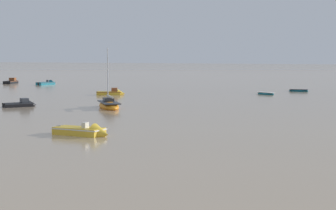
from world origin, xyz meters
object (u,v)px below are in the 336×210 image
object	(u,v)px
rowboat_moored_3	(266,94)
motorboat_moored_6	(86,133)
motorboat_moored_2	(23,105)
rowboat_moored_0	(299,91)
motorboat_moored_0	(12,82)
sailboat_moored_1	(109,105)
motorboat_moored_3	(48,84)
motorboat_moored_7	(113,93)

from	to	relation	value
rowboat_moored_3	motorboat_moored_6	size ratio (longest dim) A/B	0.72
motorboat_moored_2	rowboat_moored_0	bearing A→B (deg)	2.34
rowboat_moored_0	motorboat_moored_6	xyz separation A→B (m)	(-4.34, -60.72, 0.08)
motorboat_moored_0	rowboat_moored_3	size ratio (longest dim) A/B	1.49
rowboat_moored_0	rowboat_moored_3	xyz separation A→B (m)	(-3.38, -9.56, 0.00)
motorboat_moored_0	sailboat_moored_1	distance (m)	65.40
rowboat_moored_0	motorboat_moored_2	size ratio (longest dim) A/B	0.83
rowboat_moored_0	rowboat_moored_3	bearing A→B (deg)	-118.08
rowboat_moored_0	motorboat_moored_6	size ratio (longest dim) A/B	0.72
motorboat_moored_0	motorboat_moored_3	distance (m)	10.98
motorboat_moored_3	sailboat_moored_1	size ratio (longest dim) A/B	0.67
motorboat_moored_3	motorboat_moored_6	xyz separation A→B (m)	(49.97, -60.48, -0.00)
rowboat_moored_3	motorboat_moored_2	size ratio (longest dim) A/B	0.84
rowboat_moored_0	sailboat_moored_1	bearing A→B (deg)	-118.37
motorboat_moored_0	motorboat_moored_2	bearing A→B (deg)	-153.73
motorboat_moored_0	rowboat_moored_3	bearing A→B (deg)	-115.45
motorboat_moored_2	sailboat_moored_1	xyz separation A→B (m)	(10.69, 2.91, 0.09)
rowboat_moored_0	motorboat_moored_3	distance (m)	54.31
motorboat_moored_0	rowboat_moored_3	world-z (taller)	motorboat_moored_0
motorboat_moored_6	sailboat_moored_1	xyz separation A→B (m)	(-10.20, 20.28, 0.10)
rowboat_moored_0	motorboat_moored_7	bearing A→B (deg)	-149.10
rowboat_moored_3	motorboat_moored_7	xyz separation A→B (m)	(-22.09, -11.44, 0.11)
motorboat_moored_2	motorboat_moored_7	xyz separation A→B (m)	(-0.25, 22.35, 0.02)
rowboat_moored_3	motorboat_moored_7	bearing A→B (deg)	-124.96
motorboat_moored_7	sailboat_moored_1	distance (m)	22.31
sailboat_moored_1	motorboat_moored_7	bearing A→B (deg)	-11.77
motorboat_moored_0	rowboat_moored_3	xyz separation A→B (m)	(61.86, -10.42, -0.14)
motorboat_moored_0	motorboat_moored_7	size ratio (longest dim) A/B	1.12
rowboat_moored_0	motorboat_moored_3	size ratio (longest dim) A/B	0.70
motorboat_moored_2	motorboat_moored_0	bearing A→B (deg)	74.68
rowboat_moored_0	motorboat_moored_7	size ratio (longest dim) A/B	0.74
motorboat_moored_0	motorboat_moored_3	world-z (taller)	motorboat_moored_0
sailboat_moored_1	rowboat_moored_3	bearing A→B (deg)	-61.00
motorboat_moored_6	motorboat_moored_7	world-z (taller)	motorboat_moored_7
rowboat_moored_3	sailboat_moored_1	bearing A→B (deg)	-82.19
rowboat_moored_3	sailboat_moored_1	world-z (taller)	sailboat_moored_1
motorboat_moored_6	sailboat_moored_1	size ratio (longest dim) A/B	0.65
motorboat_moored_0	rowboat_moored_0	xyz separation A→B (m)	(65.24, -0.86, -0.14)
motorboat_moored_2	motorboat_moored_7	world-z (taller)	motorboat_moored_7
rowboat_moored_3	motorboat_moored_3	size ratio (longest dim) A/B	0.70
rowboat_moored_0	sailboat_moored_1	world-z (taller)	sailboat_moored_1
rowboat_moored_0	motorboat_moored_7	distance (m)	33.02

